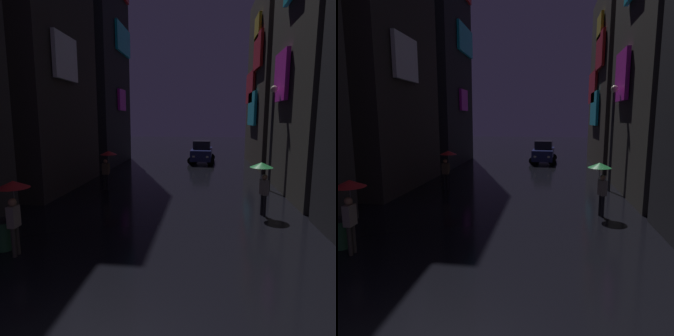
{
  "view_description": "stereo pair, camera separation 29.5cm",
  "coord_description": "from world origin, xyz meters",
  "views": [
    {
      "loc": [
        1.44,
        -3.1,
        3.83
      ],
      "look_at": [
        0.0,
        9.25,
        1.76
      ],
      "focal_mm": 32.0,
      "sensor_mm": 36.0,
      "label": 1
    },
    {
      "loc": [
        1.74,
        -3.06,
        3.83
      ],
      "look_at": [
        0.0,
        9.25,
        1.76
      ],
      "focal_mm": 32.0,
      "sensor_mm": 36.0,
      "label": 2
    }
  ],
  "objects": [
    {
      "name": "streetlamp_right_far",
      "position": [
        5.0,
        13.11,
        3.43
      ],
      "size": [
        0.36,
        0.36,
        5.48
      ],
      "color": "#2D2D33",
      "rests_on": "ground"
    },
    {
      "name": "car_distant",
      "position": [
        1.36,
        23.11,
        0.93
      ],
      "size": [
        2.41,
        4.22,
        1.92
      ],
      "color": "navy",
      "rests_on": "ground"
    },
    {
      "name": "building_left_far",
      "position": [
        -7.48,
        21.64,
        12.05
      ],
      "size": [
        4.25,
        7.26,
        24.08
      ],
      "color": "#232328",
      "rests_on": "ground"
    },
    {
      "name": "pedestrian_far_right_red",
      "position": [
        -3.76,
        4.4,
        1.67
      ],
      "size": [
        0.9,
        0.9,
        2.12
      ],
      "color": "#38332D",
      "rests_on": "ground"
    },
    {
      "name": "building_right_far",
      "position": [
        7.47,
        22.3,
        6.74
      ],
      "size": [
        4.25,
        8.6,
        13.47
      ],
      "color": "#2D2826",
      "rests_on": "ground"
    },
    {
      "name": "building_left_mid",
      "position": [
        -7.49,
        12.61,
        9.36
      ],
      "size": [
        4.25,
        7.22,
        18.69
      ],
      "color": "#2D2826",
      "rests_on": "ground"
    },
    {
      "name": "trash_bin",
      "position": [
        -4.3,
        4.61,
        0.47
      ],
      "size": [
        0.46,
        0.46,
        0.93
      ],
      "color": "#265933",
      "rests_on": "ground"
    },
    {
      "name": "pedestrian_near_crossing_red",
      "position": [
        -3.61,
        12.28,
        1.67
      ],
      "size": [
        0.9,
        0.9,
        2.12
      ],
      "color": "black",
      "rests_on": "ground"
    },
    {
      "name": "pedestrian_midstreet_centre_green",
      "position": [
        3.8,
        8.85,
        1.67
      ],
      "size": [
        0.9,
        0.9,
        2.12
      ],
      "color": "black",
      "rests_on": "ground"
    }
  ]
}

